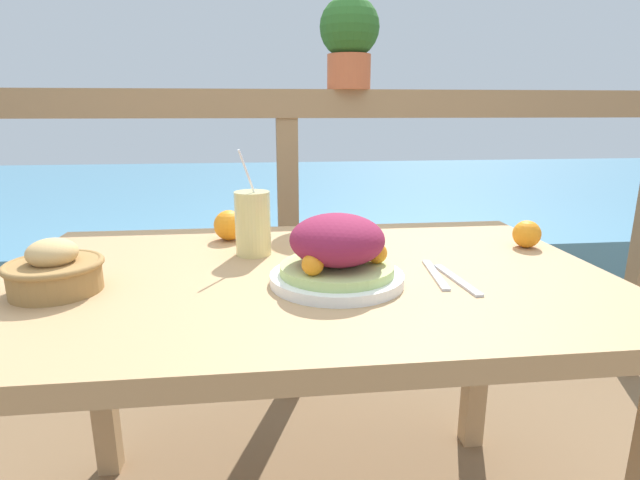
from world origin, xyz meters
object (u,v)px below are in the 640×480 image
salad_plate (337,254)px  bread_basket (55,271)px  drink_glass (253,223)px  potted_plant (349,38)px

salad_plate → bread_basket: (-0.51, 0.01, -0.02)m
salad_plate → bread_basket: size_ratio=1.50×
drink_glass → potted_plant: size_ratio=0.84×
salad_plate → bread_basket: bearing=178.6°
drink_glass → potted_plant: (0.31, 0.58, 0.47)m
drink_glass → potted_plant: 0.81m
salad_plate → drink_glass: drink_glass is taller
salad_plate → bread_basket: salad_plate is taller
salad_plate → potted_plant: (0.15, 0.79, 0.49)m
salad_plate → potted_plant: bearing=79.0°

